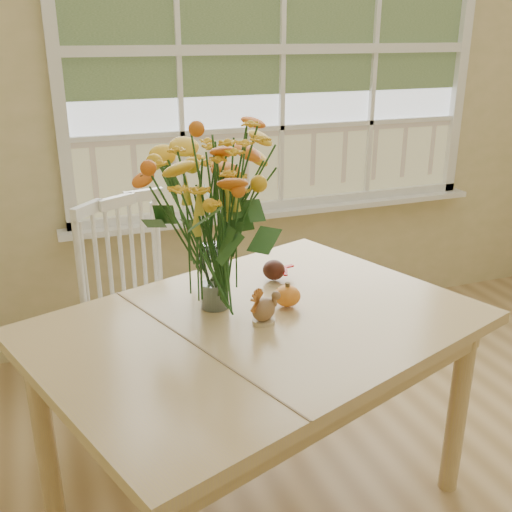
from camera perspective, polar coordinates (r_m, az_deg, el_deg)
name	(u,v)px	position (r m, az deg, el deg)	size (l,w,h in m)	color
wall_back	(279,89)	(3.31, 2.25, 15.64)	(4.00, 0.02, 2.70)	#C7BB7F
window	(283,53)	(3.26, 2.57, 18.76)	(2.42, 0.12, 1.74)	silver
dining_table	(258,345)	(2.02, 0.20, -8.50)	(1.65, 1.40, 0.75)	tan
windsor_chair	(139,302)	(2.63, -11.08, -4.36)	(0.60, 0.60, 0.97)	white
flower_vase	(213,214)	(1.96, -4.16, 3.97)	(0.46, 0.46, 0.55)	white
pumpkin	(287,297)	(2.06, 3.00, -3.92)	(0.09, 0.09, 0.07)	orange
turkey_figurine	(264,310)	(1.94, 0.74, -5.12)	(0.12, 0.11, 0.12)	#CCB78C
dark_gourd	(274,271)	(2.27, 1.71, -1.43)	(0.13, 0.12, 0.08)	#38160F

